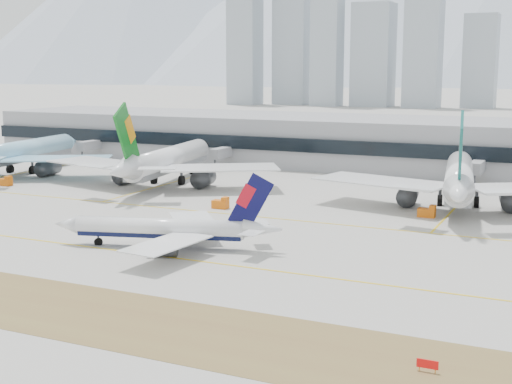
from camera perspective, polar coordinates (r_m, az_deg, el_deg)
The scene contains 11 objects.
ground at distance 116.96m, azimuth -1.87°, elevation -5.15°, with size 3000.00×3000.00×0.00m, color #A5A29B.
taxiing_airliner at distance 122.35m, azimuth -7.05°, elevation -2.98°, with size 39.39×33.57×13.50m.
widebody_korean at distance 217.31m, azimuth -18.50°, elevation 2.96°, with size 62.56×61.68×22.48m.
widebody_eva at distance 188.06m, azimuth -7.24°, elevation 2.42°, with size 63.74×63.05×23.01m.
widebody_cathay at distance 162.54m, azimuth 15.94°, elevation 0.94°, with size 63.68×62.94×22.96m.
terminal at distance 222.75m, azimuth 11.56°, elevation 3.82°, with size 280.00×43.10×15.00m.
hold_sign_right at distance 75.96m, azimuth 13.56°, elevation -13.25°, with size 2.20×0.15×1.35m.
gse_b at distance 155.91m, azimuth -2.82°, elevation -0.94°, with size 3.55×2.00×2.60m.
gse_a at distance 196.96m, azimuth -19.40°, elevation 0.78°, with size 3.55×2.00×2.60m.
gse_c at distance 150.87m, azimuth 13.55°, elevation -1.58°, with size 3.55×2.00×2.60m.
city_skyline at distance 576.54m, azimuth 9.19°, elevation 11.73°, with size 342.00×49.80×140.00m.
Camera 1 is at (50.93, -100.80, 30.42)m, focal length 50.00 mm.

